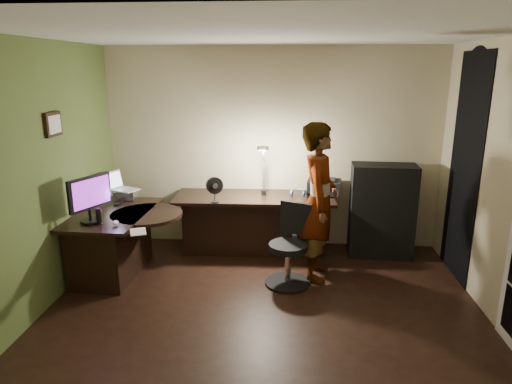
# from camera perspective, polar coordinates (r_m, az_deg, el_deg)

# --- Properties ---
(floor) EXTENTS (4.50, 4.00, 0.01)m
(floor) POSITION_cam_1_polar(r_m,az_deg,el_deg) (4.79, 0.87, -15.13)
(floor) COLOR black
(floor) RESTS_ON ground
(ceiling) EXTENTS (4.50, 4.00, 0.01)m
(ceiling) POSITION_cam_1_polar(r_m,az_deg,el_deg) (4.13, 1.03, 19.26)
(ceiling) COLOR silver
(ceiling) RESTS_ON floor
(wall_back) EXTENTS (4.50, 0.01, 2.70)m
(wall_back) POSITION_cam_1_polar(r_m,az_deg,el_deg) (6.22, 2.05, 5.41)
(wall_back) COLOR tan
(wall_back) RESTS_ON floor
(wall_front) EXTENTS (4.50, 0.01, 2.70)m
(wall_front) POSITION_cam_1_polar(r_m,az_deg,el_deg) (2.38, -1.99, -11.43)
(wall_front) COLOR tan
(wall_front) RESTS_ON floor
(wall_left) EXTENTS (0.01, 4.00, 2.70)m
(wall_left) POSITION_cam_1_polar(r_m,az_deg,el_deg) (4.93, -26.21, 1.19)
(wall_left) COLOR tan
(wall_left) RESTS_ON floor
(green_wall_overlay) EXTENTS (0.00, 4.00, 2.70)m
(green_wall_overlay) POSITION_cam_1_polar(r_m,az_deg,el_deg) (4.93, -26.06, 1.19)
(green_wall_overlay) COLOR #4E632E
(green_wall_overlay) RESTS_ON floor
(arched_doorway) EXTENTS (0.01, 0.90, 2.60)m
(arched_doorway) POSITION_cam_1_polar(r_m,az_deg,el_deg) (5.74, 24.62, 2.67)
(arched_doorway) COLOR black
(arched_doorway) RESTS_ON floor
(framed_picture) EXTENTS (0.04, 0.30, 0.25)m
(framed_picture) POSITION_cam_1_polar(r_m,az_deg,el_deg) (5.22, -24.07, 7.74)
(framed_picture) COLOR black
(framed_picture) RESTS_ON wall_left
(desk_left) EXTENTS (0.87, 1.37, 0.78)m
(desk_left) POSITION_cam_1_polar(r_m,az_deg,el_deg) (5.74, -17.25, -6.15)
(desk_left) COLOR black
(desk_left) RESTS_ON floor
(desk_right) EXTENTS (2.11, 0.79, 0.78)m
(desk_right) POSITION_cam_1_polar(r_m,az_deg,el_deg) (6.11, -0.20, -4.05)
(desk_right) COLOR black
(desk_right) RESTS_ON floor
(cabinet) EXTENTS (0.84, 0.45, 1.22)m
(cabinet) POSITION_cam_1_polar(r_m,az_deg,el_deg) (6.18, 15.45, -2.27)
(cabinet) COLOR black
(cabinet) RESTS_ON floor
(laptop_stand) EXTENTS (0.27, 0.23, 0.11)m
(laptop_stand) POSITION_cam_1_polar(r_m,az_deg,el_deg) (6.09, -16.00, -0.29)
(laptop_stand) COLOR silver
(laptop_stand) RESTS_ON desk_left
(laptop) EXTENTS (0.44, 0.43, 0.23)m
(laptop) POSITION_cam_1_polar(r_m,az_deg,el_deg) (6.05, -16.12, 1.30)
(laptop) COLOR silver
(laptop) RESTS_ON laptop_stand
(monitor) EXTENTS (0.34, 0.56, 0.37)m
(monitor) POSITION_cam_1_polar(r_m,az_deg,el_deg) (5.27, -20.12, -1.56)
(monitor) COLOR black
(monitor) RESTS_ON desk_left
(mouse) EXTENTS (0.09, 0.11, 0.04)m
(mouse) POSITION_cam_1_polar(r_m,az_deg,el_deg) (5.13, -17.19, -3.67)
(mouse) COLOR silver
(mouse) RESTS_ON desk_left
(phone) EXTENTS (0.08, 0.14, 0.01)m
(phone) POSITION_cam_1_polar(r_m,az_deg,el_deg) (5.90, -16.92, -1.35)
(phone) COLOR black
(phone) RESTS_ON desk_left
(pen) EXTENTS (0.08, 0.11, 0.01)m
(pen) POSITION_cam_1_polar(r_m,az_deg,el_deg) (5.69, -19.12, -2.14)
(pen) COLOR black
(pen) RESTS_ON desk_left
(speaker) EXTENTS (0.08, 0.08, 0.16)m
(speaker) POSITION_cam_1_polar(r_m,az_deg,el_deg) (5.21, -19.03, -2.81)
(speaker) COLOR black
(speaker) RESTS_ON desk_left
(notepad) EXTENTS (0.22, 0.26, 0.01)m
(notepad) POSITION_cam_1_polar(r_m,az_deg,el_deg) (4.83, -14.53, -4.84)
(notepad) COLOR silver
(notepad) RESTS_ON desk_left
(desk_fan) EXTENTS (0.24, 0.19, 0.32)m
(desk_fan) POSITION_cam_1_polar(r_m,az_deg,el_deg) (5.64, -5.18, 0.29)
(desk_fan) COLOR black
(desk_fan) RESTS_ON desk_right
(headphones) EXTENTS (0.22, 0.13, 0.09)m
(headphones) POSITION_cam_1_polar(r_m,az_deg,el_deg) (5.94, 5.24, -0.08)
(headphones) COLOR #2C5595
(headphones) RESTS_ON desk_right
(printer) EXTENTS (0.47, 0.39, 0.19)m
(printer) POSITION_cam_1_polar(r_m,az_deg,el_deg) (6.12, 8.50, 0.75)
(printer) COLOR black
(printer) RESTS_ON desk_right
(desk_lamp) EXTENTS (0.22, 0.35, 0.73)m
(desk_lamp) POSITION_cam_1_polar(r_m,az_deg,el_deg) (5.93, 1.01, 3.10)
(desk_lamp) COLOR black
(desk_lamp) RESTS_ON desk_right
(office_chair) EXTENTS (0.69, 0.69, 0.93)m
(office_chair) POSITION_cam_1_polar(r_m,az_deg,el_deg) (5.20, 4.05, -6.79)
(office_chair) COLOR black
(office_chair) RESTS_ON floor
(person) EXTENTS (0.51, 0.70, 1.84)m
(person) POSITION_cam_1_polar(r_m,az_deg,el_deg) (5.30, 7.87, -1.27)
(person) COLOR #D8A88C
(person) RESTS_ON floor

